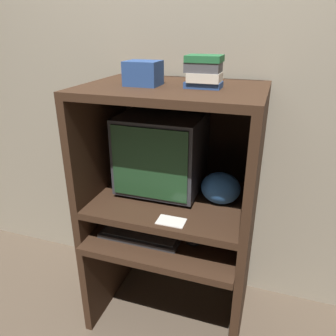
# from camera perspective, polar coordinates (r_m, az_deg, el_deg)

# --- Properties ---
(wall_back) EXTENTS (6.00, 0.06, 2.60)m
(wall_back) POSITION_cam_1_polar(r_m,az_deg,el_deg) (1.90, 4.37, 14.24)
(wall_back) COLOR gray
(wall_back) RESTS_ON ground_plane
(desk_base) EXTENTS (0.84, 0.66, 0.60)m
(desk_base) POSITION_cam_1_polar(r_m,az_deg,el_deg) (1.92, 0.33, -16.14)
(desk_base) COLOR #382316
(desk_base) RESTS_ON ground_plane
(desk_monitor_shelf) EXTENTS (0.84, 0.61, 0.18)m
(desk_monitor_shelf) POSITION_cam_1_polar(r_m,az_deg,el_deg) (1.75, 0.78, -6.18)
(desk_monitor_shelf) COLOR #382316
(desk_monitor_shelf) RESTS_ON desk_base
(hutch_upper) EXTENTS (0.84, 0.61, 0.57)m
(hutch_upper) POSITION_cam_1_polar(r_m,az_deg,el_deg) (1.61, 1.20, 7.40)
(hutch_upper) COLOR #382316
(hutch_upper) RESTS_ON desk_monitor_shelf
(crt_monitor) EXTENTS (0.42, 0.38, 0.41)m
(crt_monitor) POSITION_cam_1_polar(r_m,az_deg,el_deg) (1.72, -1.10, 2.77)
(crt_monitor) COLOR #333338
(crt_monitor) RESTS_ON desk_monitor_shelf
(keyboard) EXTENTS (0.42, 0.17, 0.03)m
(keyboard) POSITION_cam_1_polar(r_m,az_deg,el_deg) (1.73, -4.69, -11.42)
(keyboard) COLOR #2D2D30
(keyboard) RESTS_ON desk_base
(mouse) EXTENTS (0.07, 0.05, 0.03)m
(mouse) POSITION_cam_1_polar(r_m,az_deg,el_deg) (1.67, 4.31, -12.66)
(mouse) COLOR black
(mouse) RESTS_ON desk_base
(snack_bag) EXTENTS (0.20, 0.15, 0.16)m
(snack_bag) POSITION_cam_1_polar(r_m,az_deg,el_deg) (1.66, 9.15, -3.47)
(snack_bag) COLOR #336BB7
(snack_bag) RESTS_ON desk_monitor_shelf
(book_stack) EXTENTS (0.16, 0.13, 0.14)m
(book_stack) POSITION_cam_1_polar(r_m,az_deg,el_deg) (1.48, 6.30, 16.43)
(book_stack) COLOR navy
(book_stack) RESTS_ON hutch_upper
(paper_card) EXTENTS (0.13, 0.08, 0.00)m
(paper_card) POSITION_cam_1_polar(r_m,az_deg,el_deg) (1.52, 0.56, -9.27)
(paper_card) COLOR white
(paper_card) RESTS_ON desk_monitor_shelf
(storage_box) EXTENTS (0.15, 0.13, 0.11)m
(storage_box) POSITION_cam_1_polar(r_m,az_deg,el_deg) (1.55, -4.34, 16.14)
(storage_box) COLOR navy
(storage_box) RESTS_ON hutch_upper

